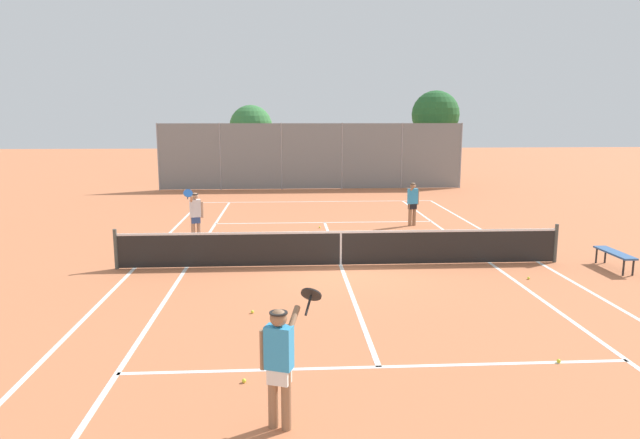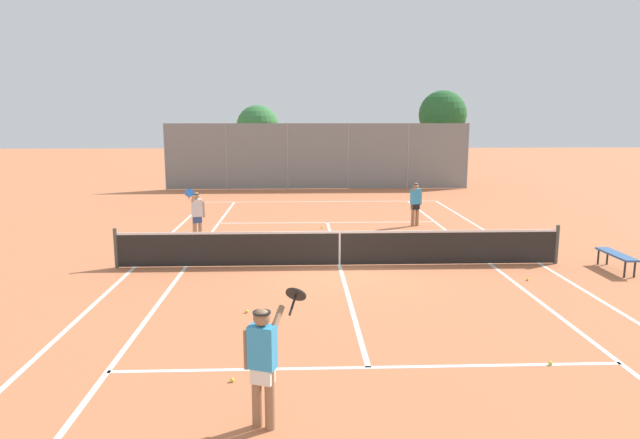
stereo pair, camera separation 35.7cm
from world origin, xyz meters
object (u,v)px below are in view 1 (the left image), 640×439
(player_far_left, at_px, (195,214))
(loose_tennis_ball_4, at_px, (320,227))
(tree_behind_left, at_px, (251,128))
(tree_behind_right, at_px, (435,116))
(tennis_net, at_px, (341,247))
(loose_tennis_ball_3, at_px, (244,381))
(player_near_side, at_px, (280,360))
(player_far_right, at_px, (413,201))
(courtside_bench, at_px, (615,254))
(loose_tennis_ball_1, at_px, (252,312))
(loose_tennis_ball_0, at_px, (559,361))
(loose_tennis_ball_2, at_px, (529,278))

(player_far_left, distance_m, loose_tennis_ball_4, 4.69)
(loose_tennis_ball_4, relative_size, tree_behind_left, 0.01)
(loose_tennis_ball_4, relative_size, tree_behind_right, 0.01)
(tennis_net, height_order, player_far_left, player_far_left)
(loose_tennis_ball_3, relative_size, loose_tennis_ball_4, 1.00)
(player_near_side, relative_size, tree_behind_left, 0.38)
(player_far_right, height_order, courtside_bench, player_far_right)
(tennis_net, height_order, loose_tennis_ball_1, tennis_net)
(player_far_left, height_order, loose_tennis_ball_4, player_far_left)
(loose_tennis_ball_0, xyz_separation_m, courtside_bench, (4.21, 5.61, 0.38))
(player_far_left, height_order, loose_tennis_ball_3, player_far_left)
(player_far_right, height_order, loose_tennis_ball_0, player_far_right)
(player_far_left, xyz_separation_m, loose_tennis_ball_4, (4.10, 2.11, -0.89))
(player_far_right, height_order, loose_tennis_ball_2, player_far_right)
(courtside_bench, bearing_deg, loose_tennis_ball_1, -162.74)
(tree_behind_left, bearing_deg, tennis_net, -80.17)
(loose_tennis_ball_1, xyz_separation_m, loose_tennis_ball_2, (6.69, 2.08, 0.00))
(player_far_left, xyz_separation_m, tree_behind_left, (0.80, 17.31, 2.38))
(loose_tennis_ball_2, bearing_deg, loose_tennis_ball_1, -162.71)
(loose_tennis_ball_0, xyz_separation_m, tree_behind_left, (-6.51, 26.93, 3.27))
(tree_behind_left, bearing_deg, player_far_left, -92.63)
(player_near_side, bearing_deg, tree_behind_left, 93.98)
(loose_tennis_ball_2, relative_size, courtside_bench, 0.04)
(player_far_right, height_order, tree_behind_left, tree_behind_left)
(loose_tennis_ball_3, height_order, tree_behind_right, tree_behind_right)
(player_far_left, relative_size, loose_tennis_ball_1, 26.88)
(player_far_left, bearing_deg, loose_tennis_ball_1, -72.52)
(player_far_left, height_order, courtside_bench, player_far_left)
(player_far_right, height_order, tree_behind_right, tree_behind_right)
(player_far_right, bearing_deg, courtside_bench, -58.24)
(player_near_side, distance_m, courtside_bench, 11.39)
(player_far_right, distance_m, courtside_bench, 7.56)
(loose_tennis_ball_4, height_order, courtside_bench, courtside_bench)
(loose_tennis_ball_3, bearing_deg, loose_tennis_ball_1, 90.93)
(loose_tennis_ball_0, height_order, courtside_bench, courtside_bench)
(courtside_bench, bearing_deg, loose_tennis_ball_3, -147.09)
(loose_tennis_ball_3, distance_m, courtside_bench, 11.07)
(loose_tennis_ball_3, height_order, tree_behind_left, tree_behind_left)
(loose_tennis_ball_0, bearing_deg, player_far_left, 127.22)
(player_near_side, xyz_separation_m, loose_tennis_ball_4, (1.31, 13.43, -0.89))
(loose_tennis_ball_2, bearing_deg, player_far_left, 151.41)
(tree_behind_left, bearing_deg, player_far_right, -65.63)
(loose_tennis_ball_4, bearing_deg, player_far_left, -152.75)
(player_far_left, xyz_separation_m, loose_tennis_ball_0, (7.31, -9.62, -0.89))
(player_far_left, xyz_separation_m, tree_behind_right, (11.83, 15.96, 3.10))
(tennis_net, xyz_separation_m, loose_tennis_ball_3, (-2.12, -6.82, -0.48))
(courtside_bench, bearing_deg, player_near_side, -140.07)
(tree_behind_left, bearing_deg, loose_tennis_ball_2, -69.98)
(loose_tennis_ball_1, bearing_deg, courtside_bench, 17.26)
(loose_tennis_ball_0, distance_m, loose_tennis_ball_2, 5.04)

